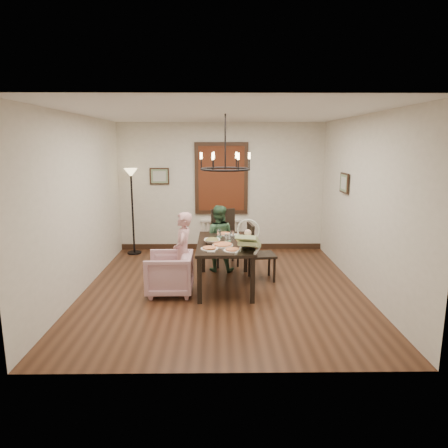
{
  "coord_description": "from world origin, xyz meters",
  "views": [
    {
      "loc": [
        -0.05,
        -6.27,
        2.35
      ],
      "look_at": [
        0.03,
        0.16,
        1.05
      ],
      "focal_mm": 32.0,
      "sensor_mm": 36.0,
      "label": 1
    }
  ],
  "objects_px": {
    "chair_right": "(262,251)",
    "seated_man": "(218,244)",
    "dining_table": "(225,247)",
    "baby_bouncer": "(248,240)",
    "armchair": "(169,273)",
    "floor_lamp": "(133,213)",
    "elderly_woman": "(183,259)",
    "drinking_glass": "(226,239)",
    "chair_far": "(226,238)"
  },
  "relations": [
    {
      "from": "dining_table",
      "to": "chair_far",
      "type": "bearing_deg",
      "value": 88.67
    },
    {
      "from": "armchair",
      "to": "chair_right",
      "type": "bearing_deg",
      "value": 112.59
    },
    {
      "from": "chair_far",
      "to": "drinking_glass",
      "type": "distance_m",
      "value": 1.27
    },
    {
      "from": "baby_bouncer",
      "to": "floor_lamp",
      "type": "xyz_separation_m",
      "value": [
        -2.29,
        2.59,
        -0.02
      ]
    },
    {
      "from": "chair_far",
      "to": "baby_bouncer",
      "type": "relative_size",
      "value": 2.16
    },
    {
      "from": "dining_table",
      "to": "seated_man",
      "type": "xyz_separation_m",
      "value": [
        -0.12,
        0.83,
        -0.16
      ]
    },
    {
      "from": "floor_lamp",
      "to": "baby_bouncer",
      "type": "bearing_deg",
      "value": -48.55
    },
    {
      "from": "dining_table",
      "to": "baby_bouncer",
      "type": "distance_m",
      "value": 0.69
    },
    {
      "from": "armchair",
      "to": "baby_bouncer",
      "type": "bearing_deg",
      "value": 79.78
    },
    {
      "from": "chair_far",
      "to": "floor_lamp",
      "type": "relative_size",
      "value": 0.61
    },
    {
      "from": "elderly_woman",
      "to": "floor_lamp",
      "type": "xyz_separation_m",
      "value": [
        -1.27,
        2.27,
        0.36
      ]
    },
    {
      "from": "armchair",
      "to": "elderly_woman",
      "type": "relative_size",
      "value": 0.68
    },
    {
      "from": "chair_right",
      "to": "seated_man",
      "type": "distance_m",
      "value": 0.92
    },
    {
      "from": "dining_table",
      "to": "elderly_woman",
      "type": "bearing_deg",
      "value": -161.49
    },
    {
      "from": "baby_bouncer",
      "to": "chair_right",
      "type": "bearing_deg",
      "value": 86.74
    },
    {
      "from": "elderly_woman",
      "to": "armchair",
      "type": "bearing_deg",
      "value": -60.6
    },
    {
      "from": "chair_right",
      "to": "seated_man",
      "type": "height_order",
      "value": "seated_man"
    },
    {
      "from": "dining_table",
      "to": "elderly_woman",
      "type": "distance_m",
      "value": 0.73
    },
    {
      "from": "chair_right",
      "to": "elderly_woman",
      "type": "bearing_deg",
      "value": 105.22
    },
    {
      "from": "chair_far",
      "to": "chair_right",
      "type": "bearing_deg",
      "value": -67.76
    },
    {
      "from": "dining_table",
      "to": "chair_far",
      "type": "distance_m",
      "value": 1.2
    },
    {
      "from": "chair_right",
      "to": "baby_bouncer",
      "type": "xyz_separation_m",
      "value": [
        -0.3,
        -0.86,
        0.41
      ]
    },
    {
      "from": "drinking_glass",
      "to": "baby_bouncer",
      "type": "bearing_deg",
      "value": -57.37
    },
    {
      "from": "elderly_woman",
      "to": "drinking_glass",
      "type": "xyz_separation_m",
      "value": [
        0.7,
        0.18,
        0.28
      ]
    },
    {
      "from": "baby_bouncer",
      "to": "seated_man",
      "type": "bearing_deg",
      "value": 124.25
    },
    {
      "from": "dining_table",
      "to": "drinking_glass",
      "type": "height_order",
      "value": "drinking_glass"
    },
    {
      "from": "seated_man",
      "to": "floor_lamp",
      "type": "xyz_separation_m",
      "value": [
        -1.83,
        1.21,
        0.39
      ]
    },
    {
      "from": "baby_bouncer",
      "to": "floor_lamp",
      "type": "height_order",
      "value": "floor_lamp"
    },
    {
      "from": "seated_man",
      "to": "drinking_glass",
      "type": "xyz_separation_m",
      "value": [
        0.14,
        -0.88,
        0.3
      ]
    },
    {
      "from": "chair_right",
      "to": "floor_lamp",
      "type": "height_order",
      "value": "floor_lamp"
    },
    {
      "from": "armchair",
      "to": "chair_far",
      "type": "bearing_deg",
      "value": 148.77
    },
    {
      "from": "drinking_glass",
      "to": "floor_lamp",
      "type": "height_order",
      "value": "floor_lamp"
    },
    {
      "from": "chair_right",
      "to": "seated_man",
      "type": "bearing_deg",
      "value": 48.39
    },
    {
      "from": "chair_right",
      "to": "baby_bouncer",
      "type": "relative_size",
      "value": 2.0
    },
    {
      "from": "elderly_woman",
      "to": "chair_far",
      "type": "bearing_deg",
      "value": 155.96
    },
    {
      "from": "dining_table",
      "to": "armchair",
      "type": "xyz_separation_m",
      "value": [
        -0.89,
        -0.34,
        -0.34
      ]
    },
    {
      "from": "armchair",
      "to": "elderly_woman",
      "type": "xyz_separation_m",
      "value": [
        0.21,
        0.11,
        0.21
      ]
    },
    {
      "from": "chair_right",
      "to": "armchair",
      "type": "bearing_deg",
      "value": 105.93
    },
    {
      "from": "dining_table",
      "to": "floor_lamp",
      "type": "distance_m",
      "value": 2.83
    },
    {
      "from": "armchair",
      "to": "drinking_glass",
      "type": "height_order",
      "value": "drinking_glass"
    },
    {
      "from": "armchair",
      "to": "seated_man",
      "type": "distance_m",
      "value": 1.42
    },
    {
      "from": "chair_far",
      "to": "seated_man",
      "type": "xyz_separation_m",
      "value": [
        -0.14,
        -0.36,
        -0.03
      ]
    },
    {
      "from": "dining_table",
      "to": "baby_bouncer",
      "type": "xyz_separation_m",
      "value": [
        0.34,
        -0.55,
        0.25
      ]
    },
    {
      "from": "armchair",
      "to": "baby_bouncer",
      "type": "distance_m",
      "value": 1.38
    },
    {
      "from": "drinking_glass",
      "to": "floor_lamp",
      "type": "relative_size",
      "value": 0.07
    },
    {
      "from": "chair_right",
      "to": "chair_far",
      "type": "bearing_deg",
      "value": 27.82
    },
    {
      "from": "chair_right",
      "to": "drinking_glass",
      "type": "distance_m",
      "value": 0.78
    },
    {
      "from": "dining_table",
      "to": "seated_man",
      "type": "distance_m",
      "value": 0.86
    },
    {
      "from": "chair_far",
      "to": "drinking_glass",
      "type": "relative_size",
      "value": 8.64
    },
    {
      "from": "chair_right",
      "to": "seated_man",
      "type": "xyz_separation_m",
      "value": [
        -0.76,
        0.52,
        0.01
      ]
    }
  ]
}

